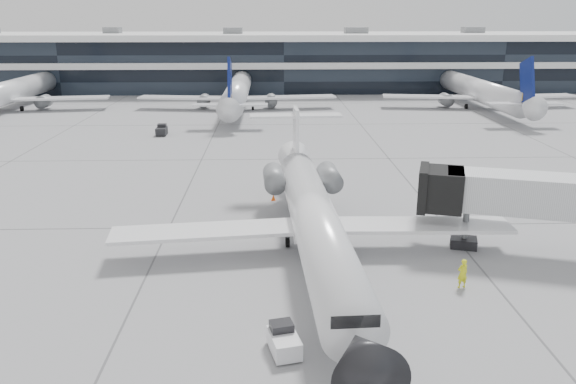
{
  "coord_description": "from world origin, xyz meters",
  "views": [
    {
      "loc": [
        -2.61,
        -38.0,
        14.56
      ],
      "look_at": [
        -1.43,
        0.04,
        2.6
      ],
      "focal_mm": 35.0,
      "sensor_mm": 36.0,
      "label": 1
    }
  ],
  "objects_px": {
    "regional_jet": "(314,217)",
    "jet_bridge": "(572,198)",
    "ramp_worker": "(462,273)",
    "baggage_tug": "(284,341)"
  },
  "relations": [
    {
      "from": "jet_bridge",
      "to": "ramp_worker",
      "type": "bearing_deg",
      "value": -136.33
    },
    {
      "from": "regional_jet",
      "to": "ramp_worker",
      "type": "bearing_deg",
      "value": -34.6
    },
    {
      "from": "jet_bridge",
      "to": "ramp_worker",
      "type": "relative_size",
      "value": 9.54
    },
    {
      "from": "jet_bridge",
      "to": "ramp_worker",
      "type": "xyz_separation_m",
      "value": [
        -7.81,
        -3.98,
        -3.04
      ]
    },
    {
      "from": "jet_bridge",
      "to": "ramp_worker",
      "type": "height_order",
      "value": "jet_bridge"
    },
    {
      "from": "regional_jet",
      "to": "jet_bridge",
      "type": "height_order",
      "value": "regional_jet"
    },
    {
      "from": "regional_jet",
      "to": "jet_bridge",
      "type": "bearing_deg",
      "value": -6.18
    },
    {
      "from": "jet_bridge",
      "to": "regional_jet",
      "type": "bearing_deg",
      "value": -166.91
    },
    {
      "from": "regional_jet",
      "to": "jet_bridge",
      "type": "distance_m",
      "value": 15.84
    },
    {
      "from": "jet_bridge",
      "to": "baggage_tug",
      "type": "bearing_deg",
      "value": -134.14
    }
  ]
}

